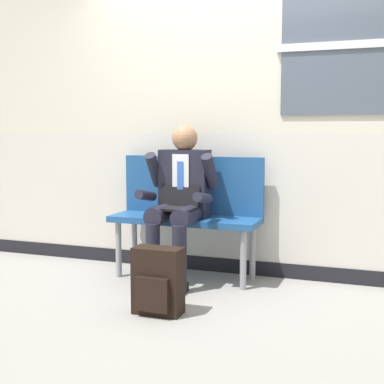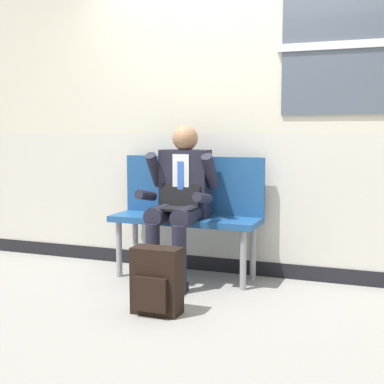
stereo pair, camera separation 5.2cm
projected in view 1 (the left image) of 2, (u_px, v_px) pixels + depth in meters
ground_plane at (200, 295)px, 4.04m from camera, size 18.00×18.00×0.00m
station_wall at (231, 99)px, 4.55m from camera, size 6.00×0.17×2.99m
bench_with_person at (188, 207)px, 4.50m from camera, size 1.24×0.42×1.01m
person_seated at (179, 198)px, 4.30m from camera, size 0.57×0.70×1.27m
backpack at (158, 282)px, 3.59m from camera, size 0.33×0.20×0.45m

